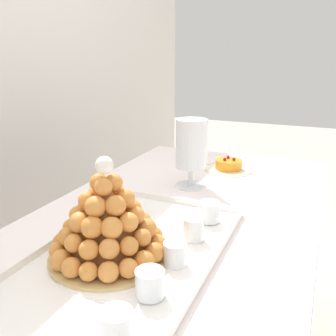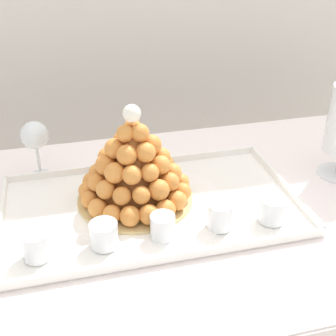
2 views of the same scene
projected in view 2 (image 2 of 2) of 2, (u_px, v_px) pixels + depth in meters
buffet_table at (218, 231)px, 1.13m from camera, size 1.72×0.81×0.77m
serving_tray at (152, 207)px, 1.05m from camera, size 0.68×0.40×0.02m
croquembouche at (134, 167)px, 1.03m from camera, size 0.28×0.28×0.24m
dessert_cup_left at (36, 246)px, 0.88m from camera, size 0.06×0.06×0.06m
dessert_cup_mid_left at (104, 235)px, 0.92m from camera, size 0.06×0.06×0.05m
dessert_cup_centre at (163, 227)px, 0.94m from camera, size 0.05×0.05×0.05m
dessert_cup_mid_right at (220, 217)px, 0.97m from camera, size 0.05×0.05×0.06m
dessert_cup_right at (272, 210)px, 0.99m from camera, size 0.06×0.06×0.06m
wine_glass at (35, 137)px, 1.12m from camera, size 0.07×0.07×0.16m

